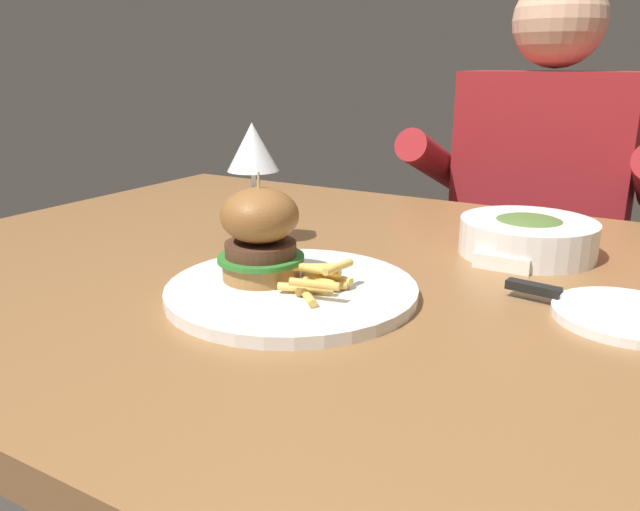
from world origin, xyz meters
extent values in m
cube|color=brown|center=(0.00, 0.00, 0.72)|extent=(1.45, 0.94, 0.04)
cylinder|color=brown|center=(-0.66, 0.41, 0.35)|extent=(0.06, 0.06, 0.70)
cylinder|color=white|center=(-0.09, -0.12, 0.75)|extent=(0.29, 0.29, 0.01)
cylinder|color=#9E6B38|center=(-0.13, -0.12, 0.77)|extent=(0.09, 0.09, 0.02)
cylinder|color=#2D7028|center=(-0.13, -0.12, 0.78)|extent=(0.10, 0.10, 0.01)
cylinder|color=#4C2D1E|center=(-0.13, -0.12, 0.79)|extent=(0.08, 0.08, 0.02)
ellipsoid|color=brown|center=(-0.13, -0.12, 0.83)|extent=(0.09, 0.09, 0.06)
cylinder|color=#CCB78C|center=(-0.13, -0.12, 0.85)|extent=(0.00, 0.00, 0.05)
cylinder|color=gold|center=(-0.06, -0.10, 0.76)|extent=(0.04, 0.05, 0.01)
cylinder|color=#EABC5B|center=(-0.07, -0.12, 0.76)|extent=(0.03, 0.05, 0.01)
cylinder|color=gold|center=(-0.05, -0.12, 0.76)|extent=(0.05, 0.04, 0.01)
cylinder|color=#EABC5B|center=(-0.04, -0.09, 0.76)|extent=(0.05, 0.02, 0.01)
cylinder|color=#EABC5B|center=(-0.06, -0.14, 0.76)|extent=(0.06, 0.03, 0.01)
cylinder|color=#E0B251|center=(-0.05, -0.15, 0.76)|extent=(0.04, 0.04, 0.01)
cylinder|color=#E0B251|center=(-0.06, -0.10, 0.77)|extent=(0.05, 0.03, 0.01)
cylinder|color=gold|center=(-0.04, -0.15, 0.77)|extent=(0.06, 0.02, 0.01)
cylinder|color=#E0B251|center=(-0.05, -0.11, 0.77)|extent=(0.05, 0.01, 0.01)
cylinder|color=#EABC5B|center=(-0.06, -0.10, 0.76)|extent=(0.06, 0.03, 0.01)
cylinder|color=#E0B251|center=(-0.03, -0.11, 0.78)|extent=(0.02, 0.05, 0.01)
cylinder|color=silver|center=(-0.25, 0.04, 0.74)|extent=(0.07, 0.07, 0.00)
cylinder|color=silver|center=(-0.25, 0.04, 0.80)|extent=(0.01, 0.01, 0.10)
cone|color=silver|center=(-0.25, 0.04, 0.88)|extent=(0.07, 0.07, 0.07)
cylinder|color=white|center=(0.25, 0.00, 0.74)|extent=(0.15, 0.15, 0.01)
cube|color=silver|center=(0.25, 0.00, 0.75)|extent=(0.14, 0.03, 0.00)
cube|color=black|center=(0.16, 0.01, 0.76)|extent=(0.06, 0.02, 0.01)
cube|color=white|center=(0.10, 0.12, 0.75)|extent=(0.07, 0.06, 0.02)
cube|color=#F4E58C|center=(0.10, 0.12, 0.77)|extent=(0.03, 0.02, 0.02)
cylinder|color=white|center=(0.11, 0.19, 0.76)|extent=(0.19, 0.19, 0.05)
ellipsoid|color=#4C662D|center=(0.11, 0.19, 0.78)|extent=(0.10, 0.10, 0.02)
cube|color=#282833|center=(0.01, 0.75, 0.23)|extent=(0.30, 0.22, 0.46)
cube|color=maroon|center=(0.01, 0.75, 0.72)|extent=(0.36, 0.20, 0.52)
sphere|color=tan|center=(0.01, 0.75, 1.08)|extent=(0.19, 0.19, 0.19)
cylinder|color=maroon|center=(-0.21, 0.67, 0.78)|extent=(0.07, 0.34, 0.18)
camera|label=1|loc=(0.28, -0.68, 1.00)|focal=35.00mm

